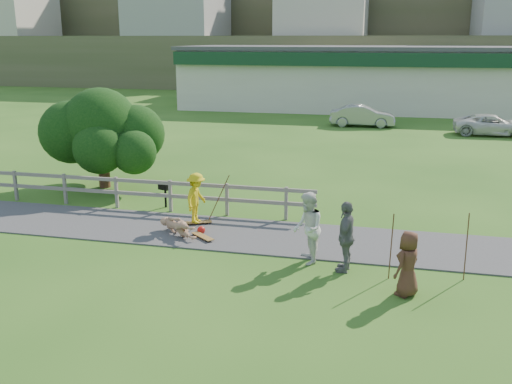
% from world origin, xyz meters
% --- Properties ---
extents(ground, '(260.00, 260.00, 0.00)m').
position_xyz_m(ground, '(0.00, 0.00, 0.00)').
color(ground, '#2A5A19').
rests_on(ground, ground).
extents(path, '(34.00, 3.00, 0.04)m').
position_xyz_m(path, '(0.00, 1.50, 0.02)').
color(path, '#3E3E41').
rests_on(path, ground).
extents(fence, '(15.05, 0.10, 1.10)m').
position_xyz_m(fence, '(-4.62, 3.30, 0.72)').
color(fence, slate).
rests_on(fence, ground).
extents(strip_mall, '(32.50, 10.75, 5.10)m').
position_xyz_m(strip_mall, '(4.00, 34.94, 2.58)').
color(strip_mall, beige).
rests_on(strip_mall, ground).
extents(skater_rider, '(0.72, 1.10, 1.60)m').
position_xyz_m(skater_rider, '(-0.64, 2.08, 0.80)').
color(skater_rider, gold).
rests_on(skater_rider, ground).
extents(skater_fallen, '(1.27, 1.51, 0.58)m').
position_xyz_m(skater_fallen, '(-0.84, 0.96, 0.29)').
color(skater_fallen, '#A7795C').
rests_on(skater_fallen, ground).
extents(spectator_a, '(0.94, 1.08, 1.90)m').
position_xyz_m(spectator_a, '(3.21, -0.19, 0.95)').
color(spectator_a, silver).
rests_on(spectator_a, ground).
extents(spectator_b, '(0.57, 1.12, 1.84)m').
position_xyz_m(spectator_b, '(4.23, -0.51, 0.92)').
color(spectator_b, slate).
rests_on(spectator_b, ground).
extents(spectator_c, '(0.83, 0.90, 1.54)m').
position_xyz_m(spectator_c, '(5.72, -1.63, 0.77)').
color(spectator_c, '#4E2C1F').
rests_on(spectator_c, ground).
extents(car_silver, '(4.36, 1.71, 1.41)m').
position_xyz_m(car_silver, '(3.26, 24.55, 0.71)').
color(car_silver, gray).
rests_on(car_silver, ground).
extents(car_white, '(4.57, 2.14, 1.27)m').
position_xyz_m(car_white, '(11.18, 22.67, 0.63)').
color(car_white, silver).
rests_on(car_white, ground).
extents(tree, '(4.66, 4.66, 3.05)m').
position_xyz_m(tree, '(-5.79, 5.80, 1.53)').
color(tree, black).
rests_on(tree, ground).
extents(bbq, '(0.48, 0.42, 0.86)m').
position_xyz_m(bbq, '(-2.36, 3.73, 0.43)').
color(bbq, black).
rests_on(bbq, ground).
extents(longboard_rider, '(0.93, 0.61, 0.10)m').
position_xyz_m(longboard_rider, '(-0.64, 2.08, 0.05)').
color(longboard_rider, brown).
rests_on(longboard_rider, ground).
extents(longboard_fallen, '(0.85, 0.75, 0.10)m').
position_xyz_m(longboard_fallen, '(-0.04, 0.86, 0.05)').
color(longboard_fallen, brown).
rests_on(longboard_fallen, ground).
extents(helmet, '(0.25, 0.25, 0.25)m').
position_xyz_m(helmet, '(-0.24, 1.31, 0.12)').
color(helmet, red).
rests_on(helmet, ground).
extents(pole_rider, '(0.03, 0.03, 1.75)m').
position_xyz_m(pole_rider, '(-0.04, 2.48, 0.88)').
color(pole_rider, '#543121').
rests_on(pole_rider, ground).
extents(pole_spec_left, '(0.03, 0.03, 1.68)m').
position_xyz_m(pole_spec_left, '(5.34, -0.77, 0.84)').
color(pole_spec_left, '#543121').
rests_on(pole_spec_left, ground).
extents(pole_spec_right, '(0.03, 0.03, 1.72)m').
position_xyz_m(pole_spec_right, '(7.11, -0.42, 0.86)').
color(pole_spec_right, '#543121').
rests_on(pole_spec_right, ground).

